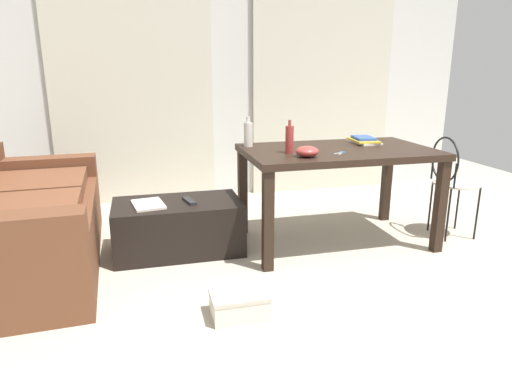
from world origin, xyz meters
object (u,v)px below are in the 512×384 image
object	(u,v)px
magazine	(148,204)
book_stack	(364,140)
bottle_near	(289,139)
craft_table	(338,161)
bottle_far	(248,134)
couch	(20,225)
coffee_table	(178,227)
scissors	(341,153)
tv_remote_primary	(189,201)
wire_chair	(451,175)
bowl	(307,151)
shoebox	(239,304)

from	to	relation	value
magazine	book_stack	bearing A→B (deg)	-5.08
book_stack	bottle_near	bearing A→B (deg)	-159.41
craft_table	bottle_far	bearing A→B (deg)	157.56
bottle_near	book_stack	distance (m)	0.79
couch	coffee_table	xyz separation A→B (m)	(1.07, 0.03, -0.12)
scissors	tv_remote_primary	xyz separation A→B (m)	(-1.07, 0.26, -0.36)
couch	craft_table	world-z (taller)	couch
wire_chair	magazine	bearing A→B (deg)	175.47
book_stack	magazine	size ratio (longest dim) A/B	1.10
craft_table	magazine	xyz separation A→B (m)	(-1.43, 0.08, -0.26)
tv_remote_primary	craft_table	bearing A→B (deg)	-17.58
tv_remote_primary	coffee_table	bearing A→B (deg)	151.24
bowl	bottle_far	bearing A→B (deg)	120.38
bottle_near	bottle_far	world-z (taller)	bottle_near
couch	coffee_table	size ratio (longest dim) A/B	1.96
coffee_table	shoebox	size ratio (longest dim) A/B	2.93
coffee_table	wire_chair	size ratio (longest dim) A/B	1.14
scissors	couch	bearing A→B (deg)	173.54
wire_chair	book_stack	world-z (taller)	wire_chair
bottle_near	magazine	world-z (taller)	bottle_near
couch	scissors	distance (m)	2.29
bottle_far	bottle_near	bearing A→B (deg)	-57.43
scissors	magazine	world-z (taller)	scissors
couch	bottle_far	distance (m)	1.74
wire_chair	scissors	distance (m)	1.02
couch	coffee_table	bearing A→B (deg)	1.79
couch	tv_remote_primary	bearing A→B (deg)	0.44
bottle_near	book_stack	world-z (taller)	bottle_near
wire_chair	scissors	bearing A→B (deg)	-176.43
wire_chair	bottle_near	world-z (taller)	bottle_near
wire_chair	bottle_far	xyz separation A→B (m)	(-1.58, 0.38, 0.33)
book_stack	shoebox	size ratio (longest dim) A/B	0.97
magazine	shoebox	xyz separation A→B (m)	(0.45, -0.99, -0.32)
bowl	scissors	size ratio (longest dim) A/B	1.41
coffee_table	magazine	bearing A→B (deg)	-170.13
coffee_table	wire_chair	xyz separation A→B (m)	(2.16, -0.22, 0.32)
bowl	shoebox	world-z (taller)	bowl
craft_table	tv_remote_primary	bearing A→B (deg)	175.62
bowl	tv_remote_primary	distance (m)	0.94
couch	wire_chair	world-z (taller)	wire_chair
tv_remote_primary	shoebox	bearing A→B (deg)	-94.41
bottle_near	bowl	bearing A→B (deg)	-64.67
bottle_near	shoebox	distance (m)	1.27
craft_table	tv_remote_primary	size ratio (longest dim) A/B	7.59
book_stack	shoebox	xyz separation A→B (m)	(-1.29, -1.11, -0.70)
book_stack	bottle_far	bearing A→B (deg)	175.83
tv_remote_primary	shoebox	size ratio (longest dim) A/B	0.59
shoebox	coffee_table	bearing A→B (deg)	103.31
wire_chair	couch	bearing A→B (deg)	176.62
bowl	magazine	size ratio (longest dim) A/B	0.57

